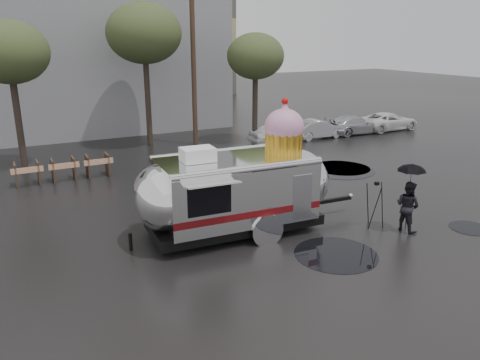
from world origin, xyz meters
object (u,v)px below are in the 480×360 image
airstream_trailer (238,187)px  tripod (375,200)px  person_right (408,206)px  person_left (187,217)px

airstream_trailer → tripod: airstream_trailer is taller
person_right → tripod: 1.04m
tripod → person_right: bearing=-31.1°
airstream_trailer → person_right: airstream_trailer is taller
airstream_trailer → person_right: bearing=-23.1°
person_left → person_right: (6.84, -2.43, -0.01)m
person_left → tripod: size_ratio=1.06×
airstream_trailer → person_left: bearing=-173.7°
person_left → tripod: (6.10, -1.71, 0.12)m
person_left → tripod: bearing=-44.1°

